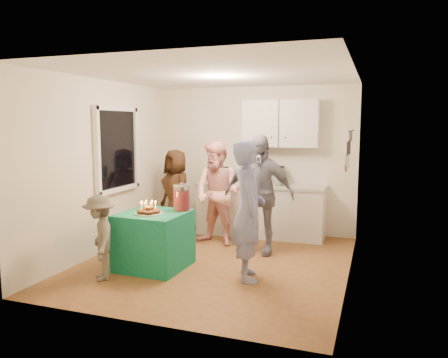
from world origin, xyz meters
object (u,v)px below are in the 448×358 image
(microwave, at_px, (267,176))
(woman_back_right, at_px, (259,194))
(child_near_left, at_px, (100,238))
(woman_back_center, at_px, (218,193))
(man_birthday, at_px, (248,210))
(woman_back_left, at_px, (176,192))
(punch_jar, at_px, (182,198))
(counter, at_px, (260,211))
(party_table, at_px, (154,240))

(microwave, relative_size, woman_back_right, 0.31)
(woman_back_right, bearing_deg, child_near_left, -134.20)
(woman_back_center, height_order, woman_back_right, woman_back_right)
(man_birthday, relative_size, woman_back_left, 1.16)
(punch_jar, bearing_deg, child_near_left, -128.24)
(woman_back_right, bearing_deg, punch_jar, -137.16)
(counter, xyz_separation_m, child_near_left, (-1.33, -2.79, 0.11))
(woman_back_left, height_order, child_near_left, woman_back_left)
(counter, xyz_separation_m, woman_back_left, (-1.43, -0.41, 0.32))
(woman_back_left, bearing_deg, man_birthday, -8.71)
(party_table, relative_size, child_near_left, 0.79)
(microwave, distance_m, woman_back_center, 1.03)
(child_near_left, bearing_deg, man_birthday, 71.88)
(man_birthday, height_order, woman_back_left, man_birthday)
(counter, relative_size, microwave, 3.96)
(microwave, distance_m, woman_back_right, 1.04)
(punch_jar, height_order, child_near_left, punch_jar)
(counter, bearing_deg, microwave, 0.00)
(counter, height_order, woman_back_right, woman_back_right)
(counter, bearing_deg, man_birthday, -79.43)
(microwave, bearing_deg, punch_jar, -117.60)
(woman_back_left, distance_m, woman_back_right, 1.78)
(microwave, height_order, woman_back_right, woman_back_right)
(woman_back_center, bearing_deg, man_birthday, -42.49)
(counter, relative_size, woman_back_left, 1.46)
(punch_jar, distance_m, child_near_left, 1.21)
(woman_back_left, bearing_deg, punch_jar, -26.85)
(counter, relative_size, child_near_left, 2.04)
(party_table, height_order, woman_back_right, woman_back_right)
(microwave, relative_size, punch_jar, 1.63)
(party_table, bearing_deg, woman_back_right, 44.71)
(microwave, height_order, child_near_left, microwave)
(man_birthday, height_order, child_near_left, man_birthday)
(punch_jar, relative_size, woman_back_center, 0.20)
(microwave, bearing_deg, woman_back_left, -171.31)
(child_near_left, bearing_deg, woman_back_left, 143.67)
(counter, bearing_deg, woman_back_right, -76.90)
(punch_jar, relative_size, woman_back_right, 0.19)
(party_table, bearing_deg, man_birthday, 0.72)
(party_table, xyz_separation_m, woman_back_center, (0.41, 1.37, 0.46))
(woman_back_center, distance_m, woman_back_right, 0.78)
(woman_back_center, bearing_deg, microwave, 65.36)
(counter, distance_m, punch_jar, 2.06)
(man_birthday, bearing_deg, party_table, 68.00)
(counter, bearing_deg, woman_back_left, -163.95)
(party_table, height_order, woman_back_left, woman_back_left)
(counter, height_order, party_table, counter)
(woman_back_left, distance_m, child_near_left, 2.39)
(party_table, relative_size, punch_jar, 2.50)
(microwave, relative_size, party_table, 0.65)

